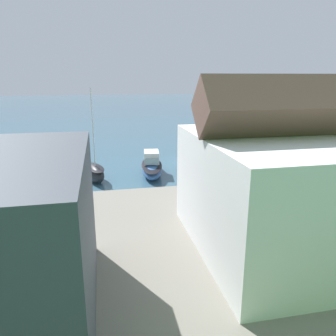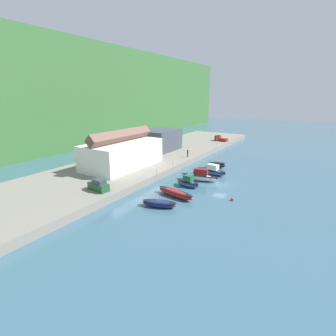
{
  "view_description": "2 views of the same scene",
  "coord_description": "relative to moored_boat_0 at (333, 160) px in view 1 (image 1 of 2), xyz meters",
  "views": [
    {
      "loc": [
        10.76,
        37.93,
        10.23
      ],
      "look_at": [
        4.95,
        9.77,
        2.2
      ],
      "focal_mm": 35.0,
      "sensor_mm": 36.0,
      "label": 1
    },
    {
      "loc": [
        -50.15,
        -17.75,
        18.2
      ],
      "look_at": [
        -2.1,
        11.6,
        2.38
      ],
      "focal_mm": 28.0,
      "sensor_mm": 36.0,
      "label": 2
    }
  ],
  "objects": [
    {
      "name": "ground_plane",
      "position": [
        16.3,
        -4.63,
        -0.61
      ],
      "size": [
        320.0,
        320.0,
        0.0
      ],
      "primitive_type": "plane",
      "color": "#385B70"
    },
    {
      "name": "quay_promenade",
      "position": [
        16.3,
        19.65,
        0.11
      ],
      "size": [
        127.53,
        23.24,
        1.44
      ],
      "color": "gray",
      "rests_on": "ground_plane"
    },
    {
      "name": "moored_boat_0",
      "position": [
        0.0,
        0.0,
        0.0
      ],
      "size": [
        3.51,
        6.24,
        6.68
      ],
      "rotation": [
        0.0,
        0.0,
        0.28
      ],
      "color": "navy",
      "rests_on": "ground_plane"
    },
    {
      "name": "moored_boat_1",
      "position": [
        5.36,
        0.0,
        0.08
      ],
      "size": [
        3.43,
        8.38,
        7.1
      ],
      "rotation": [
        0.0,
        0.0,
        -0.21
      ],
      "color": "red",
      "rests_on": "ground_plane"
    },
    {
      "name": "moored_boat_2",
      "position": [
        11.55,
        0.6,
        0.26
      ],
      "size": [
        2.73,
        5.42,
        2.41
      ],
      "rotation": [
        0.0,
        0.0,
        -0.16
      ],
      "color": "#33568E",
      "rests_on": "ground_plane"
    },
    {
      "name": "moored_boat_3",
      "position": [
        16.2,
        0.15,
        0.39
      ],
      "size": [
        2.92,
        8.55,
        2.72
      ],
      "rotation": [
        0.0,
        0.0,
        0.15
      ],
      "color": "white",
      "rests_on": "ground_plane"
    },
    {
      "name": "moored_boat_4",
      "position": [
        21.91,
        -0.38,
        0.3
      ],
      "size": [
        3.06,
        7.43,
        2.52
      ],
      "rotation": [
        0.0,
        0.0,
        -0.13
      ],
      "color": "#33568E",
      "rests_on": "ground_plane"
    },
    {
      "name": "moored_boat_5",
      "position": [
        27.91,
        0.69,
        0.29
      ],
      "size": [
        2.7,
        4.66,
        9.28
      ],
      "rotation": [
        0.0,
        0.0,
        0.27
      ],
      "color": "black",
      "rests_on": "ground_plane"
    },
    {
      "name": "person_on_quay",
      "position": [
        29.75,
        10.06,
        1.92
      ],
      "size": [
        0.4,
        0.4,
        2.14
      ],
      "color": "#232838",
      "rests_on": "quay_promenade"
    },
    {
      "name": "mooring_buoy_0",
      "position": [
        9.06,
        -9.57,
        -0.34
      ],
      "size": [
        0.55,
        0.55,
        0.55
      ],
      "color": "red",
      "rests_on": "ground_plane"
    }
  ]
}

